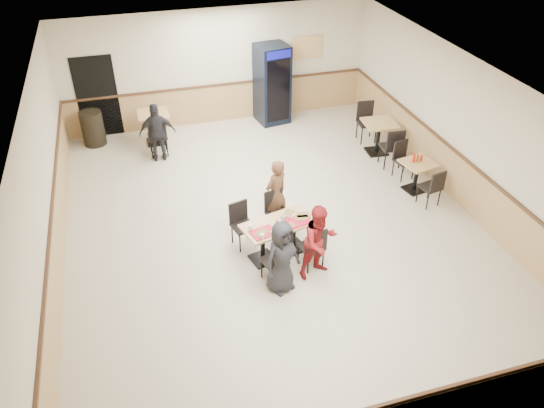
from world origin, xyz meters
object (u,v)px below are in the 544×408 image
object	(u,v)px
side_table_near	(417,172)
back_table	(154,123)
pepsi_cooler	(272,84)
diner_woman_right	(319,242)
lone_diner	(158,133)
main_table	(279,234)
trash_bin	(93,128)
diner_woman_left	(282,257)
side_table_far	(379,133)
diner_man_opposite	(276,194)

from	to	relation	value
side_table_near	back_table	world-z (taller)	back_table
side_table_near	pepsi_cooler	bearing A→B (deg)	115.30
diner_woman_right	back_table	distance (m)	6.19
diner_woman_right	lone_diner	bearing A→B (deg)	98.63
main_table	trash_bin	bearing A→B (deg)	106.22
back_table	diner_woman_right	bearing A→B (deg)	-69.14
diner_woman_left	side_table_far	world-z (taller)	diner_woman_left
back_table	trash_bin	size ratio (longest dim) A/B	0.93
lone_diner	back_table	size ratio (longest dim) A/B	1.78
back_table	diner_woman_left	bearing A→B (deg)	-76.16
main_table	side_table_far	bearing A→B (deg)	27.17
diner_woman_right	lone_diner	world-z (taller)	lone_diner
diner_woman_left	pepsi_cooler	size ratio (longest dim) A/B	0.66
lone_diner	side_table_far	size ratio (longest dim) A/B	1.77
pepsi_cooler	back_table	bearing A→B (deg)	178.00
diner_woman_right	pepsi_cooler	distance (m)	6.26
diner_man_opposite	lone_diner	xyz separation A→B (m)	(-1.90, 3.29, -0.01)
diner_woman_left	lone_diner	world-z (taller)	lone_diner
back_table	trash_bin	distance (m)	1.53
side_table_far	main_table	bearing A→B (deg)	-138.73
diner_woman_right	back_table	size ratio (longest dim) A/B	1.75
diner_woman_left	pepsi_cooler	world-z (taller)	pepsi_cooler
side_table_near	diner_woman_left	bearing A→B (deg)	-150.27
lone_diner	trash_bin	xyz separation A→B (m)	(-1.49, 1.26, -0.28)
diner_woman_left	diner_woman_right	world-z (taller)	diner_woman_right
side_table_near	trash_bin	world-z (taller)	trash_bin
lone_diner	back_table	bearing A→B (deg)	-86.20
pepsi_cooler	main_table	bearing A→B (deg)	-114.29
main_table	side_table_near	xyz separation A→B (m)	(3.49, 1.24, -0.01)
diner_man_opposite	pepsi_cooler	distance (m)	4.77
lone_diner	diner_woman_left	bearing A→B (deg)	110.03
side_table_far	pepsi_cooler	xyz separation A→B (m)	(-1.95, 2.45, 0.51)
diner_man_opposite	lone_diner	size ratio (longest dim) A/B	1.02
side_table_far	trash_bin	size ratio (longest dim) A/B	0.93
diner_woman_left	pepsi_cooler	distance (m)	6.59
side_table_far	back_table	world-z (taller)	same
diner_woman_left	side_table_near	bearing A→B (deg)	5.37
diner_woman_right	pepsi_cooler	world-z (taller)	pepsi_cooler
side_table_near	side_table_far	distance (m)	1.79
main_table	pepsi_cooler	world-z (taller)	pepsi_cooler
diner_woman_left	side_table_far	size ratio (longest dim) A/B	1.69
trash_bin	pepsi_cooler	bearing A→B (deg)	0.53
side_table_far	trash_bin	xyz separation A→B (m)	(-6.62, 2.41, -0.10)
pepsi_cooler	side_table_near	bearing A→B (deg)	-73.76
lone_diner	side_table_near	size ratio (longest dim) A/B	1.88
back_table	pepsi_cooler	xyz separation A→B (m)	(3.18, 0.39, 0.51)
diner_woman_right	side_table_far	bearing A→B (deg)	36.08
lone_diner	back_table	distance (m)	0.93
side_table_near	trash_bin	bearing A→B (deg)	147.84
side_table_near	side_table_far	xyz separation A→B (m)	(-0.05, 1.79, 0.07)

